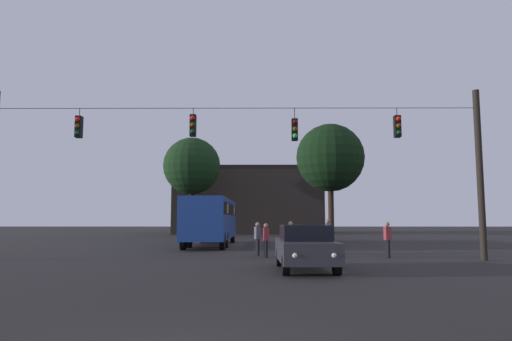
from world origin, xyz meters
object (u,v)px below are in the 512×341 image
at_px(car_near_right, 305,246).
at_px(pedestrian_crossing_left, 388,238).
at_px(pedestrian_crossing_right, 328,234).
at_px(pedestrian_trailing, 266,238).
at_px(city_bus, 212,217).
at_px(pedestrian_near_bus, 258,237).
at_px(tree_left_silhouette, 330,158).
at_px(tree_behind_building, 192,166).
at_px(pedestrian_crossing_center, 291,237).

height_order(car_near_right, pedestrian_crossing_left, pedestrian_crossing_left).
relative_size(pedestrian_crossing_right, pedestrian_trailing, 1.14).
bearing_deg(city_bus, pedestrian_crossing_left, -47.08).
relative_size(pedestrian_near_bus, pedestrian_trailing, 1.02).
distance_m(tree_left_silhouette, tree_behind_building, 17.01).
bearing_deg(pedestrian_crossing_center, pedestrian_crossing_right, 46.01).
bearing_deg(pedestrian_near_bus, tree_left_silhouette, 69.06).
relative_size(pedestrian_crossing_left, pedestrian_crossing_right, 0.91).
height_order(pedestrian_crossing_right, tree_behind_building, tree_behind_building).
relative_size(pedestrian_crossing_left, tree_left_silhouette, 0.17).
distance_m(city_bus, tree_behind_building, 19.76).
distance_m(car_near_right, pedestrian_trailing, 5.22).
relative_size(car_near_right, pedestrian_crossing_left, 2.72).
bearing_deg(city_bus, pedestrian_near_bus, -69.34).
xyz_separation_m(city_bus, pedestrian_crossing_left, (8.86, -9.52, -0.96)).
xyz_separation_m(car_near_right, tree_left_silhouette, (4.40, 22.21, 6.02)).
xyz_separation_m(pedestrian_crossing_right, tree_left_silhouette, (2.50, 14.85, 5.82)).
bearing_deg(pedestrian_trailing, pedestrian_crossing_center, 9.70).
xyz_separation_m(city_bus, tree_behind_building, (-4.07, 18.53, 5.53)).
bearing_deg(tree_behind_building, pedestrian_crossing_left, -65.26).
height_order(pedestrian_crossing_right, tree_left_silhouette, tree_left_silhouette).
bearing_deg(pedestrian_crossing_center, city_bus, 116.21).
xyz_separation_m(pedestrian_near_bus, pedestrian_trailing, (0.38, -1.37, -0.02)).
xyz_separation_m(pedestrian_crossing_left, pedestrian_crossing_center, (-4.32, 0.30, 0.01)).
bearing_deg(tree_left_silhouette, tree_behind_building, 140.57).
xyz_separation_m(pedestrian_crossing_center, pedestrian_near_bus, (-1.51, 1.18, -0.03)).
relative_size(city_bus, pedestrian_trailing, 7.17).
height_order(city_bus, tree_behind_building, tree_behind_building).
bearing_deg(tree_behind_building, city_bus, -77.62).
distance_m(car_near_right, pedestrian_near_bus, 6.64).
relative_size(pedestrian_near_bus, tree_behind_building, 0.15).
bearing_deg(city_bus, pedestrian_crossing_right, -47.33).
bearing_deg(pedestrian_trailing, pedestrian_crossing_left, -1.15).
distance_m(car_near_right, tree_behind_building, 34.78).
relative_size(pedestrian_trailing, tree_behind_building, 0.15).
height_order(car_near_right, pedestrian_near_bus, pedestrian_near_bus).
xyz_separation_m(car_near_right, pedestrian_crossing_left, (4.19, 4.96, 0.11)).
bearing_deg(pedestrian_crossing_right, tree_left_silhouette, 80.44).
relative_size(car_near_right, pedestrian_near_bus, 2.77).
height_order(city_bus, pedestrian_crossing_left, city_bus).
height_order(pedestrian_crossing_center, pedestrian_trailing, pedestrian_crossing_center).
bearing_deg(pedestrian_crossing_right, pedestrian_trailing, -144.01).
bearing_deg(car_near_right, pedestrian_crossing_center, 91.42).
distance_m(pedestrian_trailing, tree_left_silhouette, 19.01).
distance_m(car_near_right, pedestrian_crossing_center, 5.26).
bearing_deg(car_near_right, tree_behind_building, 104.83).
bearing_deg(car_near_right, city_bus, 107.88).
distance_m(pedestrian_crossing_left, tree_behind_building, 31.56).
distance_m(pedestrian_crossing_left, pedestrian_crossing_right, 3.32).
xyz_separation_m(tree_left_silhouette, tree_behind_building, (-13.13, 10.80, 0.57)).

